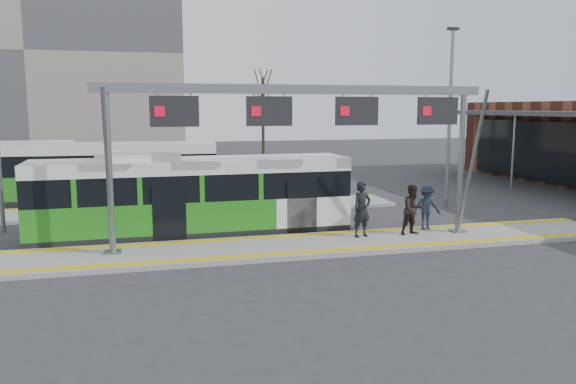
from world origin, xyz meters
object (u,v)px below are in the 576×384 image
at_px(passenger_b, 413,210).
at_px(gantry, 304,117).
at_px(hero_bus, 193,197).
at_px(passenger_c, 427,207).
at_px(passenger_a, 362,209).

bearing_deg(passenger_b, gantry, 170.14).
bearing_deg(hero_bus, passenger_c, -12.52).
relative_size(gantry, passenger_a, 6.70).
height_order(hero_bus, passenger_b, hero_bus).
distance_m(passenger_a, passenger_c, 2.85).
relative_size(gantry, hero_bus, 1.15).
height_order(gantry, passenger_a, gantry).
height_order(passenger_a, passenger_b, passenger_a).
xyz_separation_m(passenger_a, passenger_c, (2.79, 0.56, -0.15)).
relative_size(passenger_a, passenger_b, 1.09).
bearing_deg(hero_bus, gantry, -36.58).
bearing_deg(passenger_b, passenger_a, 165.46).
height_order(hero_bus, passenger_a, hero_bus).
bearing_deg(passenger_b, hero_bus, 151.28).
relative_size(hero_bus, passenger_a, 5.80).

